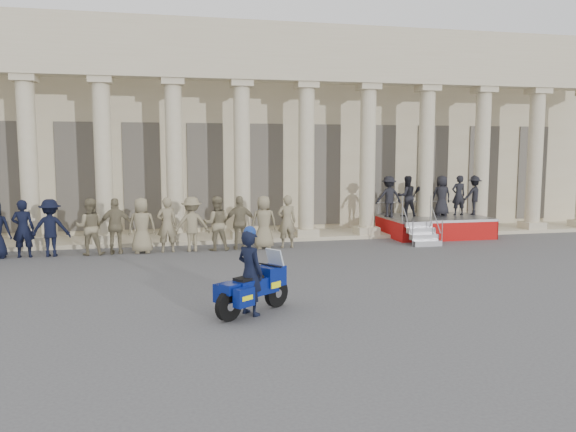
{
  "coord_description": "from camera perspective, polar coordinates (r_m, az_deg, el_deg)",
  "views": [
    {
      "loc": [
        -1.61,
        -13.97,
        3.54
      ],
      "look_at": [
        1.99,
        2.66,
        1.6
      ],
      "focal_mm": 35.0,
      "sensor_mm": 36.0,
      "label": 1
    }
  ],
  "objects": [
    {
      "name": "reviewing_stand",
      "position": [
        24.48,
        14.37,
        1.36
      ],
      "size": [
        5.1,
        4.01,
        2.55
      ],
      "color": "gray",
      "rests_on": "ground"
    },
    {
      "name": "rider",
      "position": [
        12.27,
        -3.87,
        -5.61
      ],
      "size": [
        0.76,
        0.82,
        1.96
      ],
      "rotation": [
        0.0,
        0.0,
        2.2
      ],
      "color": "black",
      "rests_on": "ground"
    },
    {
      "name": "motorcycle",
      "position": [
        12.44,
        -3.48,
        -7.23
      ],
      "size": [
        1.8,
        1.5,
        1.36
      ],
      "rotation": [
        0.0,
        0.0,
        0.63
      ],
      "color": "black",
      "rests_on": "ground"
    },
    {
      "name": "officer_rank",
      "position": [
        20.88,
        -25.29,
        -1.16
      ],
      "size": [
        18.5,
        0.74,
        1.96
      ],
      "color": "black",
      "rests_on": "ground"
    },
    {
      "name": "building",
      "position": [
        28.78,
        -9.1,
        8.38
      ],
      "size": [
        40.0,
        12.5,
        9.0
      ],
      "color": "#BFB18F",
      "rests_on": "ground"
    },
    {
      "name": "ground",
      "position": [
        14.5,
        -5.53,
        -7.65
      ],
      "size": [
        90.0,
        90.0,
        0.0
      ],
      "primitive_type": "plane",
      "color": "#4A4A4C",
      "rests_on": "ground"
    }
  ]
}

